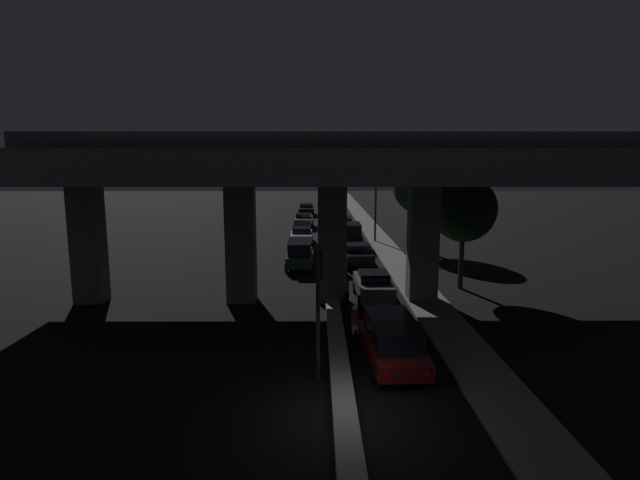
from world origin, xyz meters
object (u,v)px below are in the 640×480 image
object	(u,v)px
car_black_fourth	(351,235)
car_dark_green_lead_oncoming	(299,253)
street_lamp	(371,191)
car_black_third	(357,254)
pedestrian_on_sidewalk	(419,282)
car_black_fourth_oncoming	(306,209)
traffic_light_left_of_median	(318,288)
motorcycle_black_filtering_mid	(346,291)
car_white_second_oncoming	(301,235)
car_dark_red_lead	(392,340)
motorcycle_blue_filtering_far	(345,266)
motorcycle_white_filtering_near	(355,325)
car_grey_second	(373,285)
car_black_fifth	(343,225)
car_grey_third_oncoming	(304,220)

from	to	relation	value
car_black_fourth	car_dark_green_lead_oncoming	bearing A→B (deg)	154.16
street_lamp	car_black_third	xyz separation A→B (m)	(-1.95, -9.46, -3.76)
car_dark_green_lead_oncoming	pedestrian_on_sidewalk	distance (m)	10.25
car_black_fourth_oncoming	traffic_light_left_of_median	bearing A→B (deg)	1.96
traffic_light_left_of_median	car_dark_green_lead_oncoming	size ratio (longest dim) A/B	1.03
car_black_fourth_oncoming	motorcycle_black_filtering_mid	distance (m)	40.14
traffic_light_left_of_median	car_white_second_oncoming	world-z (taller)	traffic_light_left_of_median
car_dark_red_lead	pedestrian_on_sidewalk	bearing A→B (deg)	-20.70
car_black_fourth	motorcycle_black_filtering_mid	distance (m)	16.17
street_lamp	motorcycle_blue_filtering_far	size ratio (longest dim) A/B	3.96
car_dark_red_lead	car_white_second_oncoming	distance (m)	26.31
motorcycle_white_filtering_near	pedestrian_on_sidewalk	world-z (taller)	pedestrian_on_sidewalk
car_grey_second	car_white_second_oncoming	distance (m)	18.35
traffic_light_left_of_median	motorcycle_blue_filtering_far	size ratio (longest dim) A/B	2.41
car_white_second_oncoming	street_lamp	bearing A→B (deg)	90.76
motorcycle_blue_filtering_far	car_black_fourth_oncoming	bearing A→B (deg)	2.12
motorcycle_blue_filtering_far	pedestrian_on_sidewalk	xyz separation A→B (m)	(3.53, -5.69, 0.37)
pedestrian_on_sidewalk	motorcycle_blue_filtering_far	bearing A→B (deg)	121.81
car_black_fourth	motorcycle_blue_filtering_far	world-z (taller)	car_black_fourth
car_grey_second	motorcycle_white_filtering_near	bearing A→B (deg)	165.33
car_black_fifth	motorcycle_blue_filtering_far	world-z (taller)	car_black_fifth
motorcycle_white_filtering_near	motorcycle_black_filtering_mid	world-z (taller)	motorcycle_white_filtering_near
street_lamp	car_black_fourth	xyz separation A→B (m)	(-1.93, -2.44, -3.48)
traffic_light_left_of_median	car_black_third	size ratio (longest dim) A/B	1.04
street_lamp	motorcycle_blue_filtering_far	xyz separation A→B (m)	(-2.94, -12.52, -3.92)
motorcycle_white_filtering_near	pedestrian_on_sidewalk	distance (m)	6.78
car_black_fourth_oncoming	car_dark_green_lead_oncoming	bearing A→B (deg)	0.67
car_black_fourth_oncoming	pedestrian_on_sidewalk	xyz separation A→B (m)	(6.67, -39.71, 0.18)
car_grey_second	car_black_fourth_oncoming	bearing A→B (deg)	5.06
street_lamp	car_black_third	distance (m)	10.36
pedestrian_on_sidewalk	traffic_light_left_of_median	bearing A→B (deg)	-119.47
car_black_fifth	car_white_second_oncoming	bearing A→B (deg)	143.81
car_grey_third_oncoming	motorcycle_white_filtering_near	xyz separation A→B (m)	(2.93, -33.37, -0.16)
car_black_fourth	car_black_fourth_oncoming	size ratio (longest dim) A/B	0.87
car_black_fifth	car_dark_green_lead_oncoming	size ratio (longest dim) A/B	0.94
car_white_second_oncoming	pedestrian_on_sidewalk	bearing A→B (deg)	19.00
motorcycle_white_filtering_near	car_black_fifth	bearing A→B (deg)	-0.75
car_dark_red_lead	street_lamp	bearing A→B (deg)	-7.04
motorcycle_white_filtering_near	street_lamp	bearing A→B (deg)	-6.25
car_dark_red_lead	car_black_fifth	distance (m)	31.11
motorcycle_white_filtering_near	pedestrian_on_sidewalk	bearing A→B (deg)	-32.44
car_white_second_oncoming	motorcycle_blue_filtering_far	world-z (taller)	motorcycle_blue_filtering_far
car_black_fourth	motorcycle_black_filtering_mid	xyz separation A→B (m)	(-1.30, -16.11, -0.43)
pedestrian_on_sidewalk	car_black_fourth_oncoming	bearing A→B (deg)	99.53
car_dark_green_lead_oncoming	car_white_second_oncoming	distance (m)	10.07
car_dark_red_lead	car_grey_second	bearing A→B (deg)	-4.26
car_black_fourth	car_white_second_oncoming	distance (m)	4.71
car_dark_red_lead	car_white_second_oncoming	bearing A→B (deg)	6.22
car_black_third	motorcycle_white_filtering_near	world-z (taller)	car_black_third
car_dark_red_lead	car_black_fourth	bearing A→B (deg)	-2.86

